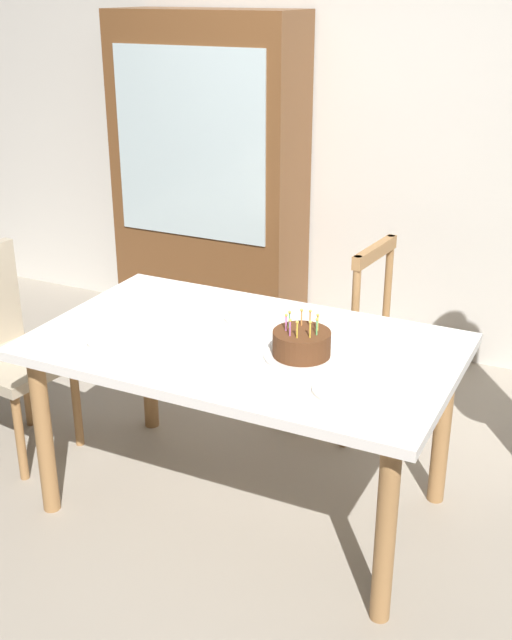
# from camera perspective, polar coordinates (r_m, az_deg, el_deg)

# --- Properties ---
(ground) EXTENTS (6.40, 6.40, 0.00)m
(ground) POSITION_cam_1_polar(r_m,az_deg,el_deg) (3.46, -0.76, -12.94)
(ground) COLOR #9E9384
(back_wall) EXTENTS (6.40, 0.10, 2.60)m
(back_wall) POSITION_cam_1_polar(r_m,az_deg,el_deg) (4.59, 9.87, 13.45)
(back_wall) COLOR beige
(back_wall) RESTS_ON ground
(dining_table) EXTENTS (1.62, 0.96, 0.75)m
(dining_table) POSITION_cam_1_polar(r_m,az_deg,el_deg) (3.12, -0.83, -3.03)
(dining_table) COLOR white
(dining_table) RESTS_ON ground
(birthday_cake) EXTENTS (0.28, 0.28, 0.17)m
(birthday_cake) POSITION_cam_1_polar(r_m,az_deg,el_deg) (2.93, 3.27, -1.82)
(birthday_cake) COLOR silver
(birthday_cake) RESTS_ON dining_table
(plate_near_celebrant) EXTENTS (0.22, 0.22, 0.01)m
(plate_near_celebrant) POSITION_cam_1_polar(r_m,az_deg,el_deg) (3.12, -9.97, -1.44)
(plate_near_celebrant) COLOR silver
(plate_near_celebrant) RESTS_ON dining_table
(plate_far_side) EXTENTS (0.22, 0.22, 0.01)m
(plate_far_side) POSITION_cam_1_polar(r_m,az_deg,el_deg) (3.29, -0.40, 0.19)
(plate_far_side) COLOR silver
(plate_far_side) RESTS_ON dining_table
(plate_near_guest) EXTENTS (0.22, 0.22, 0.01)m
(plate_near_guest) POSITION_cam_1_polar(r_m,az_deg,el_deg) (2.73, 6.28, -4.97)
(plate_near_guest) COLOR silver
(plate_near_guest) RESTS_ON dining_table
(fork_near_celebrant) EXTENTS (0.18, 0.02, 0.01)m
(fork_near_celebrant) POSITION_cam_1_polar(r_m,az_deg,el_deg) (3.22, -12.20, -0.91)
(fork_near_celebrant) COLOR silver
(fork_near_celebrant) RESTS_ON dining_table
(fork_far_side) EXTENTS (0.18, 0.04, 0.01)m
(fork_far_side) POSITION_cam_1_polar(r_m,az_deg,el_deg) (3.37, -2.73, 0.68)
(fork_far_side) COLOR silver
(fork_far_side) RESTS_ON dining_table
(chair_spindle_back) EXTENTS (0.48, 0.48, 0.95)m
(chair_spindle_back) POSITION_cam_1_polar(r_m,az_deg,el_deg) (3.84, 5.78, -1.32)
(chair_spindle_back) COLOR tan
(chair_spindle_back) RESTS_ON ground
(chair_upholstered) EXTENTS (0.50, 0.49, 0.95)m
(chair_upholstered) POSITION_cam_1_polar(r_m,az_deg,el_deg) (3.78, -17.67, -1.50)
(chair_upholstered) COLOR tan
(chair_upholstered) RESTS_ON ground
(china_cabinet) EXTENTS (1.10, 0.45, 1.90)m
(china_cabinet) POSITION_cam_1_polar(r_m,az_deg,el_deg) (4.78, -3.32, 9.85)
(china_cabinet) COLOR brown
(china_cabinet) RESTS_ON ground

